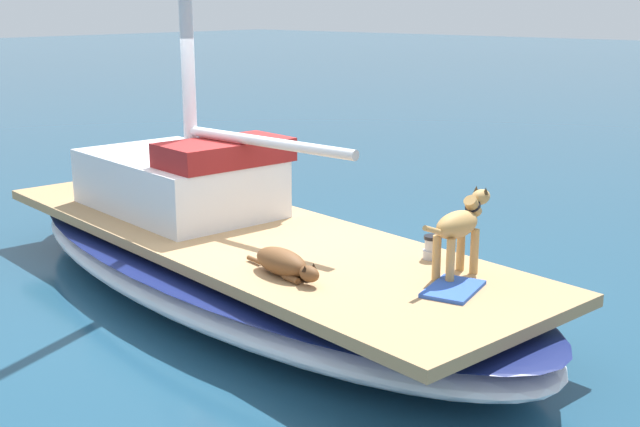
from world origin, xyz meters
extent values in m
plane|color=navy|center=(0.00, 0.00, 0.00)|extent=(120.00, 120.00, 0.00)
ellipsoid|color=white|center=(0.00, 0.00, 0.28)|extent=(3.44, 7.47, 0.56)
ellipsoid|color=navy|center=(0.00, 0.00, 0.46)|extent=(3.46, 7.51, 0.08)
cube|color=tan|center=(0.00, 0.00, 0.61)|extent=(2.92, 6.84, 0.10)
cylinder|color=silver|center=(0.12, -0.21, 1.56)|extent=(0.10, 2.20, 0.10)
cube|color=silver|center=(0.16, 1.19, 0.96)|extent=(1.68, 2.37, 0.60)
cube|color=maroon|center=(0.16, 0.42, 1.38)|extent=(1.41, 0.87, 0.24)
ellipsoid|color=tan|center=(0.17, -2.32, 1.11)|extent=(0.52, 0.22, 0.22)
cylinder|color=tan|center=(0.36, -2.26, 0.85)|extent=(0.07, 0.07, 0.38)
cylinder|color=tan|center=(0.36, -2.39, 0.85)|extent=(0.07, 0.07, 0.38)
cylinder|color=tan|center=(-0.01, -2.25, 0.85)|extent=(0.07, 0.07, 0.38)
cylinder|color=tan|center=(-0.01, -2.39, 0.85)|extent=(0.07, 0.07, 0.38)
cylinder|color=tan|center=(0.41, -2.32, 1.22)|extent=(0.19, 0.11, 0.19)
ellipsoid|color=tan|center=(0.53, -2.32, 1.27)|extent=(0.22, 0.13, 0.13)
cone|color=#45331C|center=(0.53, -2.28, 1.33)|extent=(0.05, 0.05, 0.06)
cone|color=#45331C|center=(0.53, -2.37, 1.33)|extent=(0.05, 0.05, 0.06)
torus|color=black|center=(0.41, -2.32, 1.22)|extent=(0.12, 0.14, 0.10)
cylinder|color=tan|center=(-0.19, -2.32, 1.14)|extent=(0.22, 0.05, 0.12)
ellipsoid|color=brown|center=(-0.72, -1.20, 0.77)|extent=(0.36, 0.63, 0.22)
ellipsoid|color=brown|center=(-0.78, -1.56, 0.76)|extent=(0.16, 0.22, 0.13)
cone|color=black|center=(-0.73, -1.57, 0.82)|extent=(0.05, 0.05, 0.05)
cone|color=black|center=(-0.82, -1.55, 0.82)|extent=(0.05, 0.05, 0.05)
cylinder|color=brown|center=(-0.69, -1.41, 0.69)|extent=(0.08, 0.19, 0.06)
cylinder|color=brown|center=(-0.81, -1.39, 0.69)|extent=(0.08, 0.19, 0.06)
cylinder|color=brown|center=(-0.65, -0.81, 0.69)|extent=(0.07, 0.18, 0.04)
cylinder|color=#B7B7BC|center=(0.47, -1.90, 0.70)|extent=(0.16, 0.16, 0.08)
cylinder|color=#B7B7BC|center=(0.47, -1.90, 0.79)|extent=(0.13, 0.13, 0.10)
cylinder|color=black|center=(0.47, -1.90, 0.86)|extent=(0.15, 0.15, 0.03)
cube|color=blue|center=(-0.12, -2.49, 0.68)|extent=(0.62, 0.47, 0.03)
camera|label=1|loc=(-5.39, -5.68, 2.85)|focal=45.99mm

